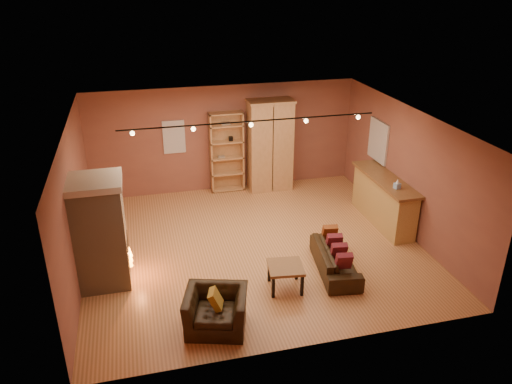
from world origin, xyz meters
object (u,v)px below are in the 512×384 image
object	(u,v)px
fireplace	(101,232)
bookcase	(226,151)
armoire	(270,145)
bar_counter	(383,200)
armchair	(216,305)
loveseat	(336,255)
coffee_table	(285,269)

from	to	relation	value
fireplace	bookcase	size ratio (longest dim) A/B	0.99
armoire	bar_counter	distance (m)	3.35
bookcase	bar_counter	xyz separation A→B (m)	(3.17, -2.77, -0.52)
armoire	armchair	bearing A→B (deg)	-114.13
armoire	fireplace	bearing A→B (deg)	-139.91
fireplace	bookcase	xyz separation A→B (m)	(3.07, 3.74, 0.03)
fireplace	loveseat	size ratio (longest dim) A/B	1.19
fireplace	coffee_table	distance (m)	3.47
fireplace	armoire	world-z (taller)	armoire
fireplace	bar_counter	xyz separation A→B (m)	(6.24, 0.97, -0.49)
armoire	loveseat	size ratio (longest dim) A/B	1.37
bookcase	fireplace	bearing A→B (deg)	-129.41
armoire	coffee_table	size ratio (longest dim) A/B	3.42
bookcase	bar_counter	size ratio (longest dim) A/B	0.92
coffee_table	armoire	bearing A→B (deg)	78.09
armoire	bookcase	bearing A→B (deg)	170.17
armoire	coffee_table	bearing A→B (deg)	-101.91
bar_counter	loveseat	world-z (taller)	bar_counter
armchair	fireplace	bearing A→B (deg)	150.82
bar_counter	bookcase	bearing A→B (deg)	138.85
bar_counter	armchair	world-z (taller)	bar_counter
coffee_table	fireplace	bearing A→B (deg)	161.95
bookcase	loveseat	world-z (taller)	bookcase
armoire	armchair	distance (m)	5.94
armoire	armchair	xyz separation A→B (m)	(-2.41, -5.37, -0.78)
bar_counter	coffee_table	world-z (taller)	bar_counter
loveseat	armchair	size ratio (longest dim) A/B	1.53
fireplace	armoire	size ratio (longest dim) A/B	0.87
loveseat	armchair	distance (m)	2.81
bookcase	armoire	xyz separation A→B (m)	(1.14, -0.20, 0.13)
bookcase	coffee_table	world-z (taller)	bookcase
bookcase	bar_counter	world-z (taller)	bookcase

